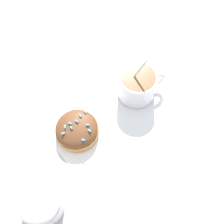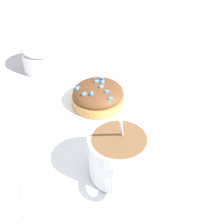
{
  "view_description": "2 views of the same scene",
  "coord_description": "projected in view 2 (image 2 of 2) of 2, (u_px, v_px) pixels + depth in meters",
  "views": [
    {
      "loc": [
        -0.18,
        -0.21,
        0.54
      ],
      "look_at": [
        -0.01,
        -0.02,
        0.04
      ],
      "focal_mm": 42.0,
      "sensor_mm": 36.0,
      "label": 1
    },
    {
      "loc": [
        0.43,
        -0.12,
        0.42
      ],
      "look_at": [
        -0.01,
        0.01,
        0.04
      ],
      "focal_mm": 60.0,
      "sensor_mm": 36.0,
      "label": 2
    }
  ],
  "objects": [
    {
      "name": "ground_plane",
      "position": [
        108.0,
        135.0,
        0.61
      ],
      "size": [
        3.0,
        3.0,
        0.0
      ],
      "primitive_type": "plane",
      "color": "#B2B2B7"
    },
    {
      "name": "frosted_pastry",
      "position": [
        98.0,
        95.0,
        0.66
      ],
      "size": [
        0.09,
        0.09,
        0.04
      ],
      "color": "#C18442",
      "rests_on": "paper_napkin"
    },
    {
      "name": "paper_napkin",
      "position": [
        108.0,
        134.0,
        0.61
      ],
      "size": [
        0.29,
        0.3,
        0.0
      ],
      "color": "white",
      "rests_on": "ground_plane"
    },
    {
      "name": "coffee_cup",
      "position": [
        119.0,
        155.0,
        0.53
      ],
      "size": [
        0.11,
        0.09,
        0.11
      ],
      "color": "white",
      "rests_on": "paper_napkin"
    },
    {
      "name": "sugar_bowl",
      "position": [
        42.0,
        55.0,
        0.75
      ],
      "size": [
        0.08,
        0.08,
        0.06
      ],
      "color": "white",
      "rests_on": "ground_plane"
    }
  ]
}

